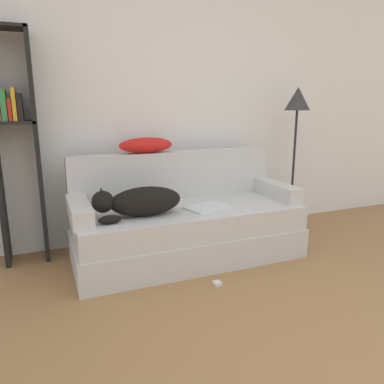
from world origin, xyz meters
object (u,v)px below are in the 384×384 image
laptop (207,207)px  bookshelf (15,137)px  floor_lamp (297,111)px  throw_pillow (146,145)px  couch (188,233)px  power_adapter (217,283)px  dog (140,201)px

laptop → bookshelf: (-1.43, 0.58, 0.58)m
laptop → bookshelf: 1.65m
bookshelf → floor_lamp: (2.56, -0.21, 0.19)m
throw_pillow → bookshelf: size_ratio=0.25×
couch → power_adapter: (0.01, -0.56, -0.21)m
bookshelf → dog: bearing=-33.8°
couch → throw_pillow: 0.85m
dog → laptop: 0.58m
throw_pillow → bookshelf: bearing=173.9°
floor_lamp → power_adapter: 1.93m
couch → laptop: 0.30m
floor_lamp → laptop: bearing=-162.0°
couch → laptop: size_ratio=4.78×
couch → power_adapter: 0.60m
dog → floor_lamp: bearing=11.9°
dog → floor_lamp: (1.71, 0.36, 0.66)m
throw_pillow → bookshelf: 1.05m
throw_pillow → bookshelf: (-1.04, 0.11, 0.09)m
laptop → floor_lamp: bearing=2.1°
throw_pillow → laptop: bearing=-50.5°
couch → dog: (-0.44, -0.10, 0.35)m
dog → laptop: (0.58, -0.01, -0.11)m
dog → floor_lamp: size_ratio=0.48×
laptop → floor_lamp: (1.13, 0.37, 0.77)m
couch → laptop: laptop is taller
couch → bookshelf: (-1.29, 0.47, 0.82)m
dog → throw_pillow: size_ratio=1.45×
couch → floor_lamp: bearing=11.5°
power_adapter → floor_lamp: bearing=33.2°
laptop → power_adapter: bearing=-121.0°
dog → floor_lamp: floor_lamp is taller
dog → throw_pillow: (0.19, 0.46, 0.38)m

